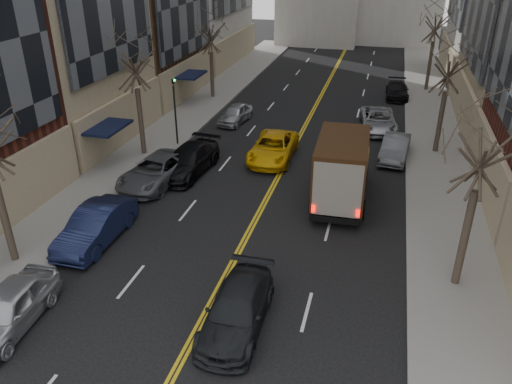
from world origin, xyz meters
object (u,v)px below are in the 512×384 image
(pedestrian, at_px, (316,169))
(ups_truck, at_px, (342,168))
(observer_sedan, at_px, (237,310))
(taxi, at_px, (273,148))

(pedestrian, bearing_deg, ups_truck, -128.40)
(ups_truck, bearing_deg, pedestrian, 129.44)
(ups_truck, height_order, pedestrian, ups_truck)
(observer_sedan, bearing_deg, pedestrian, 85.07)
(taxi, bearing_deg, observer_sedan, -82.23)
(observer_sedan, height_order, taxi, taxi)
(observer_sedan, xyz_separation_m, pedestrian, (0.87, 12.13, 0.15))
(observer_sedan, relative_size, taxi, 0.90)
(ups_truck, relative_size, observer_sedan, 1.36)
(ups_truck, relative_size, pedestrian, 3.87)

